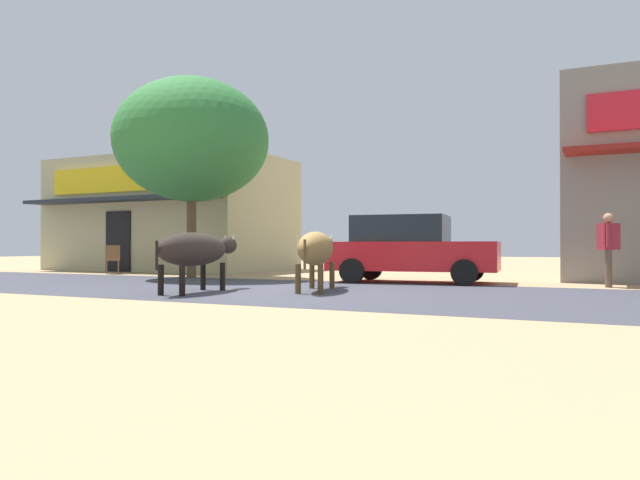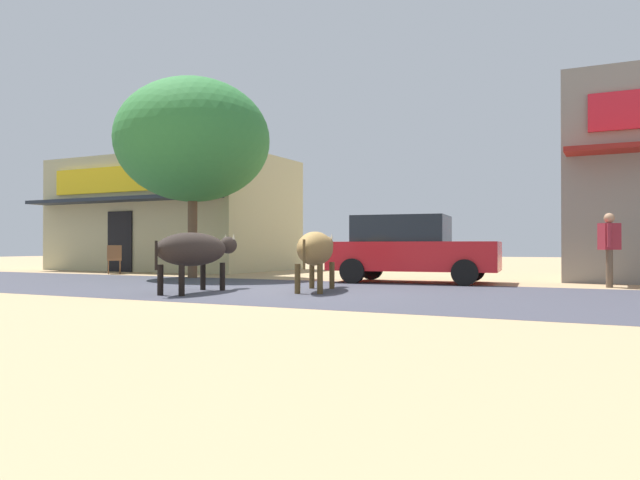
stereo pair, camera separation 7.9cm
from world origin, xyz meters
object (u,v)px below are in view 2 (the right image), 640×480
at_px(cow_near_brown, 195,250).
at_px(roadside_tree, 193,140).
at_px(cow_far_dark, 316,249).
at_px(parked_hatchback_car, 410,248).
at_px(pedestrian_by_shop, 609,244).
at_px(cafe_chair_near_tree, 114,258).

bearing_deg(cow_near_brown, roadside_tree, 128.90).
bearing_deg(roadside_tree, cow_far_dark, -28.19).
bearing_deg(parked_hatchback_car, pedestrian_by_shop, 3.08).
distance_m(roadside_tree, pedestrian_by_shop, 11.03).
xyz_separation_m(cow_far_dark, cafe_chair_near_tree, (-9.04, 3.57, -0.32)).
distance_m(cow_near_brown, cafe_chair_near_tree, 8.74).
relative_size(parked_hatchback_car, pedestrian_by_shop, 2.62).
height_order(cow_far_dark, pedestrian_by_shop, pedestrian_by_shop).
height_order(roadside_tree, cafe_chair_near_tree, roadside_tree).
height_order(parked_hatchback_car, cafe_chair_near_tree, parked_hatchback_car).
xyz_separation_m(cow_near_brown, cafe_chair_near_tree, (-7.15, 5.01, -0.31)).
xyz_separation_m(parked_hatchback_car, cow_near_brown, (-2.71, -4.94, -0.02)).
distance_m(roadside_tree, cow_far_dark, 6.81).
bearing_deg(pedestrian_by_shop, cow_far_dark, -144.45).
bearing_deg(cafe_chair_near_tree, parked_hatchback_car, -0.42).
relative_size(cow_far_dark, cafe_chair_near_tree, 2.97).
xyz_separation_m(cow_near_brown, pedestrian_by_shop, (7.12, 5.17, 0.12)).
bearing_deg(parked_hatchback_car, cafe_chair_near_tree, 179.58).
height_order(cow_near_brown, pedestrian_by_shop, pedestrian_by_shop).
xyz_separation_m(roadside_tree, cafe_chair_near_tree, (-3.67, 0.69, -3.37)).
height_order(roadside_tree, cow_far_dark, roadside_tree).
bearing_deg(pedestrian_by_shop, cafe_chair_near_tree, -179.34).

